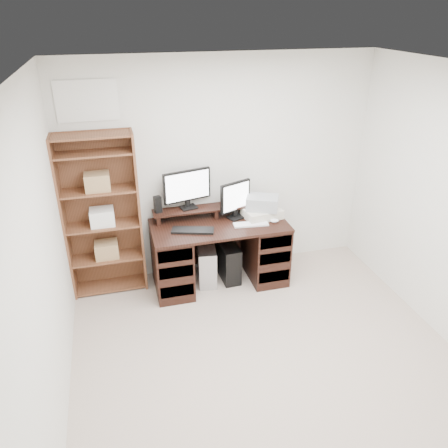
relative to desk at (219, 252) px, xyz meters
name	(u,v)px	position (x,y,z in m)	size (l,w,h in m)	color
room	(289,257)	(0.12, -1.64, 0.86)	(3.54, 4.04, 2.54)	#BEA998
desk	(219,252)	(0.00, 0.00, 0.00)	(1.50, 0.70, 0.75)	black
riser_shelf	(215,209)	(0.00, 0.21, 0.45)	(1.40, 0.22, 0.12)	black
monitor_wide	(187,187)	(-0.30, 0.26, 0.73)	(0.55, 0.19, 0.44)	black
monitor_small	(235,199)	(0.22, 0.11, 0.59)	(0.38, 0.21, 0.43)	black
speaker	(158,204)	(-0.64, 0.22, 0.57)	(0.07, 0.07, 0.18)	black
keyboard_black	(193,230)	(-0.32, -0.10, 0.37)	(0.45, 0.15, 0.02)	black
keyboard_white	(251,224)	(0.33, -0.12, 0.37)	(0.38, 0.12, 0.02)	white
mouse	(274,221)	(0.61, -0.12, 0.38)	(0.10, 0.06, 0.04)	white
printer	(262,213)	(0.51, 0.04, 0.41)	(0.41, 0.31, 0.10)	beige
basket	(262,203)	(0.51, 0.04, 0.54)	(0.35, 0.25, 0.15)	#9FA4A9
tower_silver	(207,263)	(-0.14, 0.06, -0.16)	(0.20, 0.45, 0.45)	#B3B5BA
tower_black	(228,261)	(0.12, 0.05, -0.17)	(0.21, 0.45, 0.45)	black
bookshelf	(102,214)	(-1.23, 0.21, 0.53)	(0.80, 0.30, 1.80)	brown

